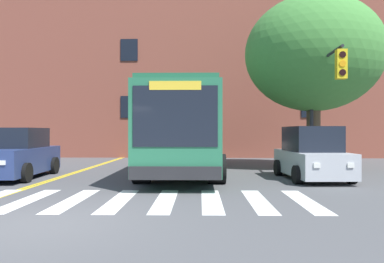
% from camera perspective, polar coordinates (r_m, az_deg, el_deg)
% --- Properties ---
extents(ground_plane, '(120.00, 120.00, 0.00)m').
position_cam_1_polar(ground_plane, '(7.59, -22.72, -12.86)').
color(ground_plane, '#4C4C4F').
extents(crosswalk, '(9.55, 3.32, 0.01)m').
position_cam_1_polar(crosswalk, '(9.45, -11.03, -10.26)').
color(crosswalk, white).
rests_on(crosswalk, ground).
extents(lane_line_yellow_inner, '(0.12, 36.00, 0.01)m').
position_cam_1_polar(lane_line_yellow_inner, '(23.75, -11.11, -4.05)').
color(lane_line_yellow_inner, gold).
rests_on(lane_line_yellow_inner, ground).
extents(lane_line_yellow_outer, '(0.12, 36.00, 0.01)m').
position_cam_1_polar(lane_line_yellow_outer, '(23.71, -10.74, -4.05)').
color(lane_line_yellow_outer, gold).
rests_on(lane_line_yellow_outer, ground).
extents(city_bus, '(3.12, 10.90, 3.31)m').
position_cam_1_polar(city_bus, '(15.44, -1.28, 0.46)').
color(city_bus, '#28704C').
rests_on(city_bus, ground).
extents(car_navy_near_lane, '(2.22, 4.33, 1.82)m').
position_cam_1_polar(car_navy_near_lane, '(15.05, -25.17, -3.27)').
color(car_navy_near_lane, navy).
rests_on(car_navy_near_lane, ground).
extents(car_silver_far_lane, '(2.18, 3.91, 1.86)m').
position_cam_1_polar(car_silver_far_lane, '(13.88, 17.75, -3.46)').
color(car_silver_far_lane, '#B7BABF').
rests_on(car_silver_far_lane, ground).
extents(car_white_behind_bus, '(2.46, 4.45, 1.85)m').
position_cam_1_polar(car_white_behind_bus, '(24.45, -0.84, -1.99)').
color(car_white_behind_bus, white).
rests_on(car_white_behind_bus, ground).
extents(traffic_light_near_corner, '(0.35, 4.15, 5.08)m').
position_cam_1_polar(traffic_light_near_corner, '(15.79, 19.32, 6.26)').
color(traffic_light_near_corner, '#28282D').
rests_on(traffic_light_near_corner, ground).
extents(street_tree_curbside_large, '(7.12, 6.86, 7.82)m').
position_cam_1_polar(street_tree_curbside_large, '(18.19, 18.03, 11.12)').
color(street_tree_curbside_large, brown).
rests_on(street_tree_curbside_large, ground).
extents(building_facade, '(42.98, 6.40, 13.02)m').
position_cam_1_polar(building_facade, '(27.32, 3.89, 10.20)').
color(building_facade, brown).
rests_on(building_facade, ground).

